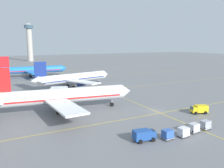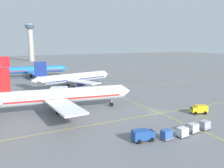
{
  "view_description": "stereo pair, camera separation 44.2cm",
  "coord_description": "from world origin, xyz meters",
  "views": [
    {
      "loc": [
        -37.13,
        -46.33,
        17.74
      ],
      "look_at": [
        -0.66,
        23.51,
        3.57
      ],
      "focal_mm": 36.76,
      "sensor_mm": 36.0,
      "label": 1
    },
    {
      "loc": [
        -36.73,
        -46.54,
        17.74
      ],
      "look_at": [
        -0.66,
        23.51,
        3.57
      ],
      "focal_mm": 36.76,
      "sensor_mm": 36.0,
      "label": 2
    }
  ],
  "objects": [
    {
      "name": "ground_plane",
      "position": [
        0.0,
        0.0,
        0.0
      ],
      "size": [
        600.0,
        600.0,
        0.0
      ],
      "primitive_type": "plane",
      "color": "slate"
    },
    {
      "name": "airliner_front_gate",
      "position": [
        -21.6,
        11.43,
        4.07
      ],
      "size": [
        38.29,
        32.71,
        11.91
      ],
      "color": "white",
      "rests_on": "ground"
    },
    {
      "name": "airliner_second_row",
      "position": [
        -8.68,
        41.99,
        3.76
      ],
      "size": [
        35.18,
        29.87,
        11.0
      ],
      "color": "white",
      "rests_on": "ground"
    },
    {
      "name": "airliner_third_row",
      "position": [
        -18.43,
        79.6,
        3.75
      ],
      "size": [
        35.36,
        30.39,
        10.99
      ],
      "color": "blue",
      "rests_on": "ground"
    },
    {
      "name": "taxiway_markings",
      "position": [
        0.0,
        48.1,
        0.0
      ],
      "size": [
        167.25,
        146.96,
        0.01
      ],
      "color": "yellow",
      "rests_on": "ground"
    },
    {
      "name": "service_truck_red_van",
      "position": [
        -13.53,
        -13.95,
        1.18
      ],
      "size": [
        4.31,
        2.58,
        2.1
      ],
      "color": "#1E4793",
      "rests_on": "ground"
    },
    {
      "name": "service_truck_catering",
      "position": [
        8.64,
        -6.72,
        1.18
      ],
      "size": [
        4.48,
        3.2,
        2.1
      ],
      "color": "yellow",
      "rests_on": "ground"
    },
    {
      "name": "baggage_cart_row_leftmost",
      "position": [
        -9.31,
        -15.47,
        1.0
      ],
      "size": [
        2.79,
        1.78,
        1.86
      ],
      "color": "#99999E",
      "rests_on": "ground"
    },
    {
      "name": "baggage_cart_row_second",
      "position": [
        -5.85,
        -15.96,
        1.0
      ],
      "size": [
        2.79,
        1.78,
        1.86
      ],
      "color": "#99999E",
      "rests_on": "ground"
    },
    {
      "name": "baggage_cart_row_middle",
      "position": [
        -2.39,
        -15.32,
        1.0
      ],
      "size": [
        2.79,
        1.78,
        1.86
      ],
      "color": "#99999E",
      "rests_on": "ground"
    },
    {
      "name": "baggage_cart_row_fourth",
      "position": [
        1.07,
        -15.19,
        1.0
      ],
      "size": [
        2.79,
        1.78,
        1.86
      ],
      "color": "#99999E",
      "rests_on": "ground"
    },
    {
      "name": "control_tower",
      "position": [
        -3.43,
        191.57,
        21.27
      ],
      "size": [
        8.82,
        8.82,
        36.53
      ],
      "color": "#ADA89E",
      "rests_on": "ground"
    }
  ]
}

